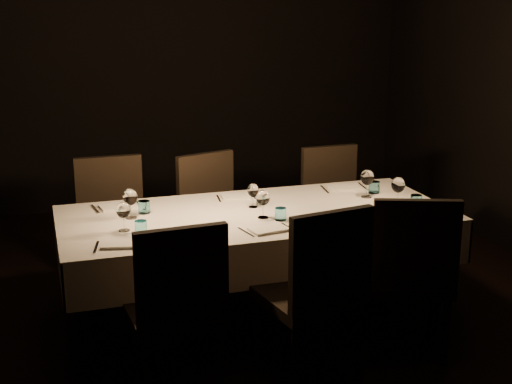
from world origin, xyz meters
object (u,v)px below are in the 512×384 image
object	(u,v)px
chair_near_right	(410,270)
chair_far_right	(334,203)
chair_near_left	(177,303)
dining_table	(256,223)
chair_far_left	(113,222)
chair_near_center	(317,288)
chair_far_center	(214,214)

from	to	relation	value
chair_near_right	chair_far_right	bearing A→B (deg)	-76.18
chair_near_left	chair_near_right	world-z (taller)	chair_near_right
dining_table	chair_far_right	xyz separation A→B (m)	(0.90, 0.77, -0.15)
dining_table	chair_near_right	distance (m)	1.05
chair_far_left	chair_far_right	world-z (taller)	chair_far_left
chair_near_center	chair_far_left	distance (m)	1.86
chair_far_center	chair_far_right	distance (m)	0.99
chair_near_center	chair_far_right	distance (m)	1.81
chair_far_center	chair_near_left	bearing A→B (deg)	-128.32
dining_table	chair_near_left	bearing A→B (deg)	-131.18
chair_far_center	chair_near_right	bearing A→B (deg)	-78.38
chair_near_center	chair_far_left	bearing A→B (deg)	-69.86
dining_table	chair_far_left	bearing A→B (deg)	138.40
chair_far_left	chair_far_center	world-z (taller)	chair_far_left
dining_table	chair_far_right	world-z (taller)	chair_far_right
dining_table	chair_far_right	size ratio (longest dim) A/B	2.59
chair_near_right	chair_far_right	distance (m)	1.52
chair_near_left	chair_far_left	distance (m)	1.55
chair_near_center	chair_far_center	size ratio (longest dim) A/B	1.06
dining_table	chair_far_left	xyz separation A→B (m)	(-0.85, 0.75, -0.14)
dining_table	chair_near_left	size ratio (longest dim) A/B	2.50
chair_far_center	chair_near_center	bearing A→B (deg)	-100.59
chair_near_left	chair_far_left	size ratio (longest dim) A/B	1.00
dining_table	chair_far_center	world-z (taller)	chair_far_center
chair_far_left	chair_far_right	size ratio (longest dim) A/B	1.03
dining_table	chair_far_left	distance (m)	1.14
chair_near_right	chair_far_left	world-z (taller)	chair_near_right
dining_table	chair_far_center	distance (m)	0.77
chair_near_right	chair_far_left	distance (m)	2.17
chair_near_center	chair_near_right	world-z (taller)	chair_near_center
chair_near_center	chair_far_center	xyz separation A→B (m)	(-0.19, 1.59, -0.03)
chair_near_left	chair_near_center	world-z (taller)	chair_near_center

